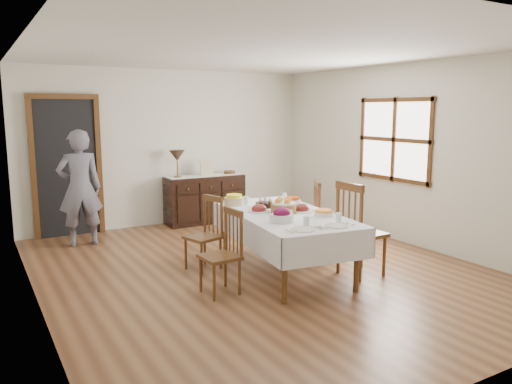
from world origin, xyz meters
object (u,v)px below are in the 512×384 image
sideboard (205,199)px  chair_left_far (206,232)px  dining_table (284,220)px  person (80,184)px  chair_right_near (358,229)px  table_lamp (177,157)px  chair_right_far (327,219)px  chair_left_near (224,251)px

sideboard → chair_left_far: bearing=-114.1°
dining_table → sideboard: bearing=91.5°
sideboard → person: bearing=-167.7°
person → chair_right_near: bearing=133.7°
chair_left_far → table_lamp: table_lamp is taller
sideboard → person: (-2.15, -0.47, 0.48)m
chair_right_far → person: (-2.71, 2.20, 0.38)m
dining_table → person: bearing=134.1°
chair_right_near → table_lamp: table_lamp is taller
dining_table → chair_left_far: bearing=147.8°
person → table_lamp: 1.76m
chair_left_near → chair_right_far: size_ratio=0.89×
chair_left_near → sideboard: 3.43m
chair_right_near → table_lamp: size_ratio=2.43×
person → chair_right_far: bearing=144.6°
table_lamp → chair_right_near: bearing=-76.0°
chair_left_far → person: person is taller
sideboard → table_lamp: 0.90m
chair_right_near → chair_right_far: 0.84m
chair_left_far → person: bearing=-165.1°
sideboard → table_lamp: (-0.49, 0.01, 0.76)m
dining_table → chair_right_far: size_ratio=2.22×
chair_right_far → sideboard: bearing=40.3°
dining_table → chair_right_near: chair_right_near is taller
chair_right_far → table_lamp: 2.95m
chair_right_near → sideboard: 3.51m
person → chair_left_far: bearing=124.3°
chair_right_near → chair_right_far: size_ratio=1.11×
chair_left_near → chair_right_far: chair_right_far is taller
chair_right_far → dining_table: bearing=136.2°
sideboard → chair_right_far: bearing=-78.1°
chair_left_near → chair_right_near: size_ratio=0.81×
chair_left_near → chair_left_far: chair_left_near is taller
chair_right_far → sideboard: (-0.56, 2.67, -0.10)m
sideboard → table_lamp: table_lamp is taller
chair_right_far → sideboard: chair_right_far is taller
dining_table → chair_right_far: bearing=25.2°
dining_table → chair_left_near: (-0.93, -0.25, -0.18)m
chair_left_near → person: person is taller
chair_left_far → sideboard: (1.04, 2.34, -0.04)m
dining_table → chair_right_near: 0.87m
person → dining_table: bearing=130.4°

